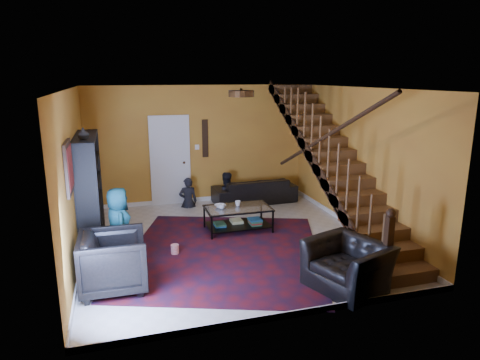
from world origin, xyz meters
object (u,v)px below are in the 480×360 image
object	(u,v)px
sofa	(254,190)
armchair_right	(348,265)
bookshelf	(90,193)
coffee_table	(238,217)
armchair_left	(114,262)

from	to	relation	value
sofa	armchair_right	size ratio (longest dim) A/B	1.87
bookshelf	coffee_table	distance (m)	2.81
coffee_table	bookshelf	bearing A→B (deg)	177.56
coffee_table	sofa	bearing A→B (deg)	62.52
sofa	armchair_right	bearing A→B (deg)	87.03
sofa	armchair_left	distance (m)	4.90
sofa	bookshelf	bearing A→B (deg)	22.85
bookshelf	armchair_right	bearing A→B (deg)	-38.10
armchair_right	coffee_table	world-z (taller)	armchair_right
bookshelf	armchair_left	xyz separation A→B (m)	(0.35, -1.91, -0.54)
coffee_table	armchair_left	bearing A→B (deg)	-142.81
bookshelf	armchair_left	bearing A→B (deg)	-79.47
armchair_left	armchair_right	xyz separation A→B (m)	(3.24, -0.91, -0.08)
sofa	armchair_right	distance (m)	4.52
bookshelf	armchair_right	world-z (taller)	bookshelf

